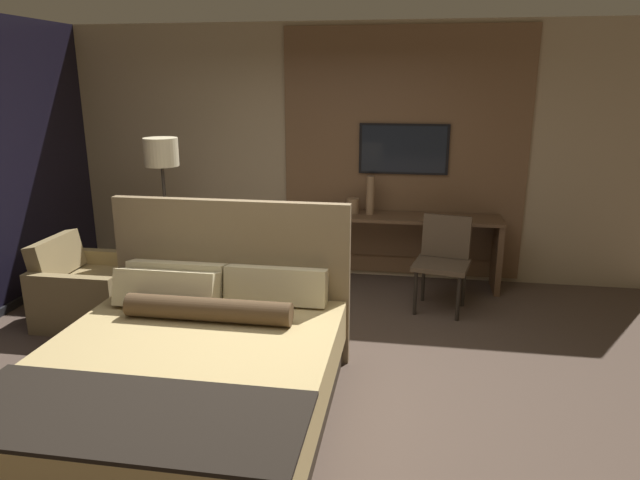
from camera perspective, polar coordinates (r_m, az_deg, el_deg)
The scene contains 10 objects.
ground_plane at distance 4.45m, azimuth -3.62°, elevation -13.96°, with size 16.00×16.00×0.00m, color #4C3D33.
wall_back_tv_panel at distance 6.45m, azimuth 2.37°, elevation 8.62°, with size 7.20×0.09×2.80m.
bed at distance 3.96m, azimuth -13.10°, elevation -12.92°, with size 1.91×2.20×1.30m.
desk at distance 6.31m, azimuth 7.99°, elevation 0.36°, with size 2.13×0.48×0.78m.
tv at distance 6.32m, azimuth 8.36°, elevation 8.98°, with size 0.97×0.04×0.54m.
desk_chair at distance 5.71m, azimuth 12.25°, elevation -1.39°, with size 0.59×0.59×0.92m.
armchair_by_window at distance 5.81m, azimuth -21.97°, elevation -4.87°, with size 0.85×0.87×0.79m.
floor_lamp at distance 5.97m, azimuth -15.51°, elevation 7.25°, with size 0.34×0.34×1.64m.
vase_tall at distance 6.21m, azimuth 5.05°, elevation 4.49°, with size 0.09×0.09×0.42m.
vase_short at distance 6.26m, azimuth 3.28°, elevation 3.44°, with size 0.14×0.14×0.16m.
Camera 1 is at (0.89, -3.76, 2.21)m, focal length 32.00 mm.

